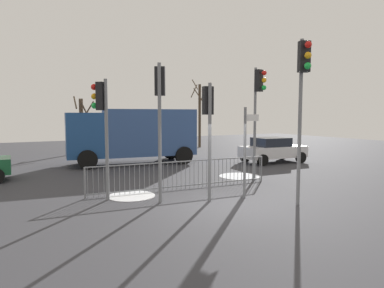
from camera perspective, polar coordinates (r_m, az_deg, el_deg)
The scene contains 14 objects.
ground_plane at distance 10.90m, azimuth 4.94°, elevation -10.00°, with size 60.00×60.00×0.00m, color #38383D.
traffic_light_mid_right at distance 11.06m, azimuth 2.67°, elevation 4.82°, with size 0.35×0.57×3.80m.
traffic_light_foreground_left at distance 11.47m, azimuth -14.78°, elevation 5.20°, with size 0.47×0.47×3.94m.
traffic_light_foreground_right at distance 10.83m, azimuth 17.98°, elevation 9.37°, with size 0.38×0.54×5.05m.
traffic_light_mid_left at distance 10.92m, azimuth -5.35°, elevation 7.11°, with size 0.42×0.51×4.40m.
traffic_light_rear_right at distance 14.69m, azimuth 10.95°, elevation 7.48°, with size 0.37×0.55×4.76m.
direction_sign_post at distance 11.59m, azimuth 8.98°, elevation -0.56°, with size 0.77×0.25×3.05m.
pedestrian_guard_railing at distance 12.95m, azimuth -1.45°, elevation -5.09°, with size 7.21×0.55×1.07m.
car_white_near at distance 20.53m, azimuth 13.24°, elevation -0.90°, with size 3.91×2.15×1.47m.
delivery_truck at distance 19.75m, azimuth -9.76°, elevation 1.76°, with size 7.29×3.48×3.10m.
bare_tree_left at distance 26.33m, azimuth -17.88°, elevation 3.24°, with size 1.36×1.55×4.15m.
bare_tree_centre at distance 29.38m, azimuth 1.31°, elevation 5.23°, with size 1.89×1.92×5.80m.
snow_patch_kerb at distance 15.79m, azimuth 7.94°, elevation -5.33°, with size 1.87×1.87×0.01m, color white.
snow_patch_island at distance 12.12m, azimuth -10.05°, elevation -8.50°, with size 1.63×1.63×0.01m, color white.
Camera 1 is at (-5.87, -8.75, 2.80)m, focal length 32.03 mm.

